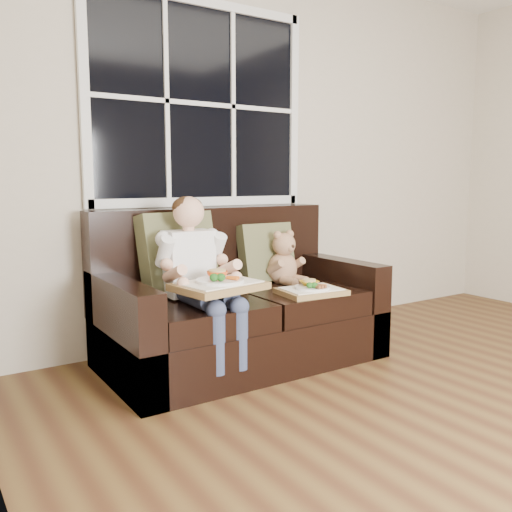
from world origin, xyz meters
TOP-DOWN VIEW (x-y plane):
  - window_back at (-0.74, 2.48)m, footprint 1.62×0.04m
  - loveseat at (-0.74, 2.02)m, footprint 1.70×0.92m
  - pillow_left at (-1.07, 2.17)m, footprint 0.52×0.29m
  - pillow_right at (-0.41, 2.17)m, footprint 0.40×0.18m
  - child at (-1.08, 1.89)m, footprint 0.41×0.60m
  - teddy_bear at (-0.34, 2.06)m, footprint 0.23×0.28m
  - tray_left at (-1.06, 1.68)m, footprint 0.51×0.42m
  - tray_right at (-0.42, 1.66)m, footprint 0.41×0.33m

SIDE VIEW (x-z plane):
  - loveseat at x=-0.74m, z-range -0.17..0.79m
  - tray_right at x=-0.42m, z-range 0.43..0.52m
  - tray_left at x=-1.06m, z-range 0.52..0.63m
  - teddy_bear at x=-0.34m, z-range 0.41..0.78m
  - pillow_right at x=-0.41m, z-range 0.44..0.85m
  - child at x=-1.08m, z-range 0.20..1.12m
  - pillow_left at x=-1.07m, z-range 0.44..0.95m
  - window_back at x=-0.74m, z-range 0.96..2.33m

